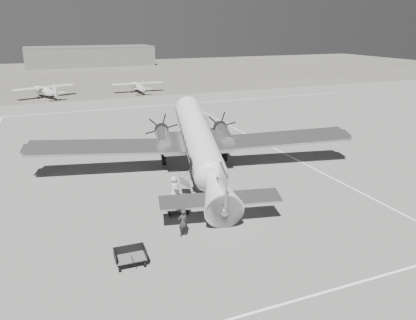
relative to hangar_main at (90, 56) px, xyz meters
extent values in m
plane|color=slate|center=(-5.00, -120.00, -3.30)|extent=(260.00, 260.00, 0.00)
cube|color=white|center=(-5.00, -134.00, -3.29)|extent=(60.00, 0.15, 0.01)
cube|color=white|center=(7.00, -120.00, -3.29)|extent=(0.15, 80.00, 0.01)
cube|color=white|center=(-5.00, -80.00, -3.29)|extent=(90.00, 0.15, 0.01)
cube|color=#5E5C4F|center=(-5.00, -25.00, -3.30)|extent=(260.00, 90.00, 0.01)
cube|color=slate|center=(0.00, 0.00, -0.30)|extent=(42.00, 14.00, 6.00)
cube|color=#4F4F4F|center=(0.00, 0.00, 3.00)|extent=(42.00, 14.00, 0.60)
imported|color=#292929|center=(-9.15, -125.46, -2.34)|extent=(0.77, 0.59, 1.91)
imported|color=silver|center=(-8.35, -121.74, -2.32)|extent=(0.95, 1.11, 1.97)
imported|color=silver|center=(-7.86, -119.44, -2.35)|extent=(0.81, 1.05, 1.90)
camera|label=1|loc=(-16.68, -148.32, 9.98)|focal=35.00mm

